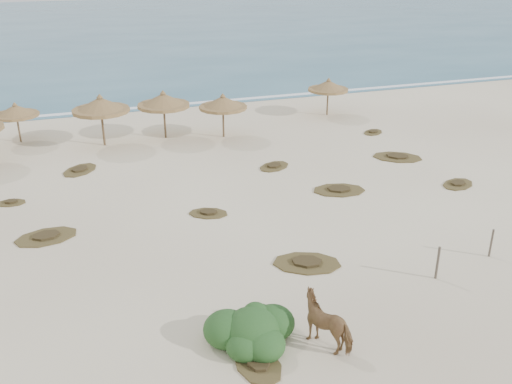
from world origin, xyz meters
TOP-DOWN VIEW (x-y plane):
  - ground at (0.00, 0.00)m, footprint 160.00×160.00m
  - ocean at (0.00, 75.00)m, footprint 200.00×100.00m
  - foam_line at (0.00, 26.00)m, footprint 70.00×0.60m
  - palapa_1 at (-11.02, 20.18)m, footprint 3.08×3.08m
  - palapa_2 at (-6.10, 17.84)m, footprint 3.63×3.63m
  - palapa_3 at (-2.26, 18.12)m, footprint 3.97×3.97m
  - palapa_4 at (1.30, 17.07)m, footprint 3.96×3.96m
  - palapa_5 at (9.84, 19.62)m, footprint 3.05×3.05m
  - horse at (-1.37, -3.98)m, footprint 1.75×2.07m
  - fence_post_near at (4.02, -1.88)m, footprint 0.11×0.11m
  - fence_post_far at (7.00, -1.18)m, footprint 0.10×0.10m
  - bush at (-3.57, -3.17)m, footprint 2.92×2.57m
  - scrub_1 at (-9.58, 6.17)m, footprint 2.82×2.07m
  - scrub_2 at (-2.54, 6.19)m, footprint 2.12×1.81m
  - scrub_3 at (4.35, 6.69)m, footprint 2.98×2.29m
  - scrub_4 at (10.48, 5.39)m, footprint 2.33×1.99m
  - scrub_5 at (9.75, 9.97)m, footprint 3.36×3.01m
  - scrub_6 at (-7.80, 13.79)m, footprint 2.56×2.67m
  - scrub_7 at (2.45, 10.87)m, footprint 2.37×2.13m
  - scrub_8 at (-11.15, 10.38)m, footprint 1.47×1.07m
  - scrub_9 at (-0.07, 0.61)m, footprint 3.12×2.61m
  - scrub_10 at (10.84, 14.69)m, footprint 1.92×1.77m
  - scrub_11 at (-3.75, -4.23)m, footprint 1.44×2.09m

SIDE VIEW (x-z plane):
  - ground at x=0.00m, z-range 0.00..0.00m
  - ocean at x=0.00m, z-range 0.00..0.01m
  - foam_line at x=0.00m, z-range 0.00..0.01m
  - scrub_3 at x=4.35m, z-range -0.03..0.13m
  - scrub_6 at x=-7.80m, z-range -0.03..0.13m
  - scrub_8 at x=-11.15m, z-range -0.03..0.13m
  - scrub_1 at x=-9.58m, z-range -0.03..0.13m
  - scrub_2 at x=-2.54m, z-range -0.03..0.13m
  - scrub_4 at x=10.48m, z-range -0.03..0.13m
  - scrub_7 at x=2.45m, z-range -0.03..0.13m
  - scrub_11 at x=-3.75m, z-range -0.03..0.13m
  - scrub_5 at x=9.75m, z-range -0.03..0.13m
  - scrub_9 at x=-0.07m, z-range -0.03..0.13m
  - scrub_10 at x=10.84m, z-range -0.03..0.13m
  - bush at x=-3.57m, z-range -0.22..1.08m
  - fence_post_far at x=7.00m, z-range 0.00..1.19m
  - fence_post_near at x=4.02m, z-range 0.00..1.31m
  - horse at x=-1.37m, z-range 0.00..1.61m
  - palapa_1 at x=-11.02m, z-range 0.70..3.25m
  - palapa_5 at x=9.84m, z-range 0.75..3.46m
  - palapa_4 at x=1.30m, z-range 0.79..3.63m
  - palapa_3 at x=-2.26m, z-range 0.85..3.93m
  - palapa_2 at x=-6.10m, z-range 0.89..4.10m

